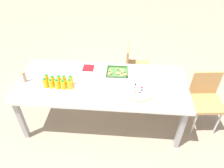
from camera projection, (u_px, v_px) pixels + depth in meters
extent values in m
plane|color=gray|center=(103.00, 120.00, 3.21)|extent=(12.00, 12.00, 0.00)
cube|color=silver|center=(102.00, 84.00, 2.76)|extent=(2.21, 0.92, 0.04)
cube|color=#99999E|center=(21.00, 120.00, 2.76)|extent=(0.06, 0.06, 0.68)
cube|color=#99999E|center=(181.00, 130.00, 2.64)|extent=(0.06, 0.06, 0.68)
cube|color=#99999E|center=(41.00, 83.00, 3.35)|extent=(0.06, 0.06, 0.68)
cube|color=#99999E|center=(172.00, 90.00, 3.22)|extent=(0.06, 0.06, 0.68)
cube|color=#B7844C|center=(138.00, 68.00, 3.49)|extent=(0.41, 0.41, 0.04)
cube|color=#B7844C|center=(128.00, 57.00, 3.39)|extent=(0.04, 0.38, 0.38)
cylinder|color=silver|center=(146.00, 74.00, 3.76)|extent=(0.02, 0.02, 0.41)
cylinder|color=silver|center=(147.00, 86.00, 3.51)|extent=(0.02, 0.02, 0.41)
cylinder|color=silver|center=(128.00, 73.00, 3.78)|extent=(0.02, 0.02, 0.41)
cylinder|color=silver|center=(128.00, 84.00, 3.54)|extent=(0.02, 0.02, 0.41)
cube|color=#B7844C|center=(206.00, 103.00, 2.85)|extent=(0.44, 0.44, 0.04)
cube|color=#B7844C|center=(205.00, 83.00, 2.87)|extent=(0.38, 0.07, 0.38)
cylinder|color=silver|center=(217.00, 124.00, 2.88)|extent=(0.02, 0.02, 0.41)
cylinder|color=silver|center=(194.00, 124.00, 2.88)|extent=(0.02, 0.02, 0.41)
cylinder|color=silver|center=(208.00, 107.00, 3.13)|extent=(0.02, 0.02, 0.41)
cylinder|color=silver|center=(187.00, 107.00, 3.13)|extent=(0.02, 0.02, 0.41)
cylinder|color=#F9AD14|center=(45.00, 83.00, 2.64)|extent=(0.06, 0.06, 0.12)
cylinder|color=#1E8C33|center=(44.00, 79.00, 2.60)|extent=(0.04, 0.04, 0.02)
cylinder|color=#F9AB14|center=(51.00, 84.00, 2.64)|extent=(0.06, 0.06, 0.12)
cylinder|color=#1E8C33|center=(50.00, 80.00, 2.60)|extent=(0.04, 0.04, 0.02)
cylinder|color=#FAAF14|center=(57.00, 84.00, 2.62)|extent=(0.06, 0.06, 0.12)
cylinder|color=#1E8C33|center=(56.00, 80.00, 2.58)|extent=(0.04, 0.04, 0.02)
cylinder|color=#FAAC14|center=(63.00, 85.00, 2.62)|extent=(0.06, 0.06, 0.12)
cylinder|color=#1E8C33|center=(63.00, 81.00, 2.58)|extent=(0.04, 0.04, 0.02)
cylinder|color=#F9AB14|center=(70.00, 85.00, 2.62)|extent=(0.06, 0.06, 0.13)
cylinder|color=#1E8C33|center=(69.00, 80.00, 2.58)|extent=(0.04, 0.04, 0.02)
cylinder|color=#F9AE14|center=(47.00, 80.00, 2.70)|extent=(0.05, 0.05, 0.13)
cylinder|color=#1E8C33|center=(46.00, 75.00, 2.65)|extent=(0.03, 0.03, 0.02)
cylinder|color=#F9AB14|center=(53.00, 81.00, 2.69)|extent=(0.06, 0.06, 0.12)
cylinder|color=#1E8C33|center=(52.00, 77.00, 2.65)|extent=(0.04, 0.04, 0.02)
cylinder|color=#F9AD14|center=(59.00, 80.00, 2.69)|extent=(0.06, 0.06, 0.12)
cylinder|color=#1E8C33|center=(58.00, 76.00, 2.65)|extent=(0.04, 0.04, 0.02)
cylinder|color=#F8AB14|center=(65.00, 81.00, 2.67)|extent=(0.05, 0.05, 0.13)
cylinder|color=#1E8C33|center=(64.00, 76.00, 2.63)|extent=(0.04, 0.04, 0.02)
cylinder|color=#F9AC14|center=(71.00, 81.00, 2.68)|extent=(0.06, 0.06, 0.13)
cylinder|color=#1E8C33|center=(70.00, 76.00, 2.63)|extent=(0.04, 0.04, 0.02)
cylinder|color=tan|center=(139.00, 92.00, 2.60)|extent=(0.38, 0.38, 0.02)
cylinder|color=white|center=(139.00, 91.00, 2.59)|extent=(0.35, 0.35, 0.01)
sphere|color=#66B238|center=(141.00, 89.00, 2.60)|extent=(0.02, 0.02, 0.02)
sphere|color=#66B238|center=(147.00, 97.00, 2.50)|extent=(0.02, 0.02, 0.02)
sphere|color=red|center=(142.00, 87.00, 2.63)|extent=(0.03, 0.03, 0.03)
sphere|color=red|center=(140.00, 92.00, 2.55)|extent=(0.03, 0.03, 0.03)
sphere|color=#1E1947|center=(136.00, 84.00, 2.67)|extent=(0.03, 0.03, 0.03)
sphere|color=#1E1947|center=(142.00, 88.00, 2.62)|extent=(0.02, 0.02, 0.02)
sphere|color=#1E1947|center=(142.00, 90.00, 2.58)|extent=(0.02, 0.02, 0.02)
sphere|color=red|center=(135.00, 87.00, 2.63)|extent=(0.02, 0.02, 0.02)
sphere|color=#66B238|center=(135.00, 92.00, 2.55)|extent=(0.03, 0.03, 0.03)
sphere|color=#1E1947|center=(142.00, 88.00, 2.62)|extent=(0.02, 0.02, 0.02)
sphere|color=#66B238|center=(134.00, 89.00, 2.60)|extent=(0.02, 0.02, 0.02)
sphere|color=#1E1947|center=(141.00, 85.00, 2.67)|extent=(0.02, 0.02, 0.02)
cube|color=#477238|center=(117.00, 72.00, 2.92)|extent=(0.29, 0.25, 0.01)
cube|color=#477238|center=(116.00, 77.00, 2.82)|extent=(0.29, 0.01, 0.03)
cube|color=#477238|center=(118.00, 67.00, 3.00)|extent=(0.29, 0.01, 0.03)
cube|color=#477238|center=(107.00, 71.00, 2.92)|extent=(0.01, 0.25, 0.03)
cube|color=#477238|center=(127.00, 72.00, 2.90)|extent=(0.01, 0.25, 0.03)
ellipsoid|color=tan|center=(123.00, 75.00, 2.85)|extent=(0.04, 0.03, 0.02)
ellipsoid|color=tan|center=(121.00, 69.00, 2.95)|extent=(0.04, 0.03, 0.02)
ellipsoid|color=tan|center=(119.00, 73.00, 2.87)|extent=(0.04, 0.03, 0.02)
ellipsoid|color=tan|center=(117.00, 73.00, 2.88)|extent=(0.03, 0.02, 0.02)
ellipsoid|color=tan|center=(123.00, 71.00, 2.91)|extent=(0.05, 0.04, 0.03)
ellipsoid|color=tan|center=(117.00, 69.00, 2.95)|extent=(0.04, 0.03, 0.02)
ellipsoid|color=tan|center=(112.00, 72.00, 2.89)|extent=(0.04, 0.03, 0.02)
ellipsoid|color=tan|center=(123.00, 72.00, 2.90)|extent=(0.05, 0.03, 0.03)
ellipsoid|color=tan|center=(109.00, 74.00, 2.86)|extent=(0.05, 0.04, 0.03)
ellipsoid|color=tan|center=(120.00, 73.00, 2.88)|extent=(0.04, 0.03, 0.03)
ellipsoid|color=tan|center=(125.00, 75.00, 2.85)|extent=(0.05, 0.04, 0.03)
ellipsoid|color=tan|center=(110.00, 71.00, 2.92)|extent=(0.04, 0.03, 0.02)
ellipsoid|color=tan|center=(122.00, 75.00, 2.83)|extent=(0.06, 0.04, 0.03)
cylinder|color=silver|center=(96.00, 87.00, 2.69)|extent=(0.22, 0.22, 0.00)
cylinder|color=silver|center=(96.00, 86.00, 2.68)|extent=(0.22, 0.22, 0.00)
cylinder|color=silver|center=(96.00, 86.00, 2.68)|extent=(0.22, 0.22, 0.00)
cylinder|color=silver|center=(96.00, 86.00, 2.68)|extent=(0.22, 0.22, 0.00)
cylinder|color=silver|center=(96.00, 85.00, 2.67)|extent=(0.22, 0.22, 0.00)
cube|color=red|center=(88.00, 68.00, 2.99)|extent=(0.15, 0.15, 0.02)
cylinder|color=#9E7A56|center=(24.00, 77.00, 2.72)|extent=(0.04, 0.04, 0.15)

